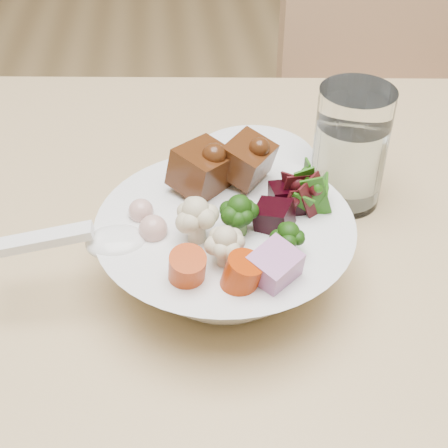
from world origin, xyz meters
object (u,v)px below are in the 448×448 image
(water_glass, at_px, (349,152))
(side_bowl, at_px, (253,174))
(dining_table, at_px, (384,305))
(chair_far, at_px, (395,120))
(food_bowl, at_px, (227,245))

(water_glass, xyz_separation_m, side_bowl, (-0.10, 0.03, -0.04))
(dining_table, xyz_separation_m, side_bowl, (-0.13, 0.13, 0.09))
(water_glass, relative_size, side_bowl, 0.98)
(dining_table, bearing_deg, side_bowl, 140.74)
(chair_far, xyz_separation_m, food_bowl, (-0.39, -0.59, 0.22))
(chair_far, bearing_deg, water_glass, -126.84)
(chair_far, relative_size, water_glass, 6.49)
(water_glass, distance_m, side_bowl, 0.11)
(food_bowl, xyz_separation_m, side_bowl, (0.05, 0.14, -0.02))
(dining_table, height_order, chair_far, chair_far)
(chair_far, height_order, water_glass, chair_far)
(chair_far, height_order, food_bowl, chair_far)
(dining_table, distance_m, food_bowl, 0.21)
(water_glass, bearing_deg, dining_table, -74.96)
(dining_table, relative_size, food_bowl, 6.39)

